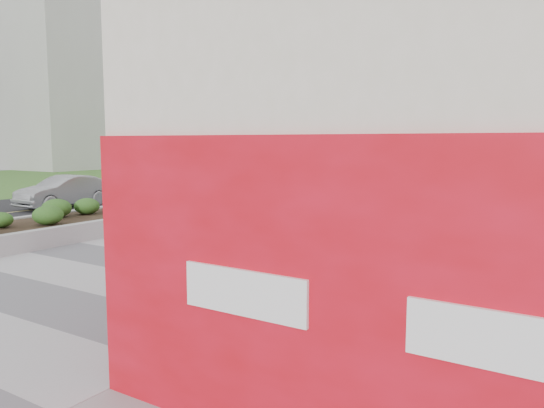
{
  "coord_description": "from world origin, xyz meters",
  "views": [
    {
      "loc": [
        8.89,
        -7.09,
        2.94
      ],
      "look_at": [
        0.5,
        5.94,
        1.1
      ],
      "focal_mm": 35.0,
      "sensor_mm": 36.0,
      "label": 1
    }
  ],
  "objects_px": {
    "traffic_signal_far": "(143,144)",
    "planter": "(153,209)",
    "traffic_signal_near": "(268,144)",
    "car_dark": "(199,176)",
    "skateboarder": "(291,207)",
    "car_silver": "(65,191)"
  },
  "relations": [
    {
      "from": "traffic_signal_near",
      "to": "car_dark",
      "type": "relative_size",
      "value": 0.82
    },
    {
      "from": "skateboarder",
      "to": "planter",
      "type": "bearing_deg",
      "value": 177.49
    },
    {
      "from": "traffic_signal_near",
      "to": "car_dark",
      "type": "distance_m",
      "value": 6.07
    },
    {
      "from": "car_dark",
      "to": "traffic_signal_near",
      "type": "bearing_deg",
      "value": -11.38
    },
    {
      "from": "skateboarder",
      "to": "car_dark",
      "type": "height_order",
      "value": "skateboarder"
    },
    {
      "from": "skateboarder",
      "to": "car_silver",
      "type": "height_order",
      "value": "skateboarder"
    },
    {
      "from": "car_silver",
      "to": "car_dark",
      "type": "xyz_separation_m",
      "value": [
        -1.18,
        10.6,
        0.03
      ]
    },
    {
      "from": "car_silver",
      "to": "car_dark",
      "type": "height_order",
      "value": "car_dark"
    },
    {
      "from": "traffic_signal_near",
      "to": "car_silver",
      "type": "distance_m",
      "value": 10.95
    },
    {
      "from": "car_silver",
      "to": "skateboarder",
      "type": "bearing_deg",
      "value": -0.26
    },
    {
      "from": "planter",
      "to": "skateboarder",
      "type": "bearing_deg",
      "value": 9.1
    },
    {
      "from": "car_dark",
      "to": "car_silver",
      "type": "bearing_deg",
      "value": -86.74
    },
    {
      "from": "traffic_signal_far",
      "to": "car_silver",
      "type": "bearing_deg",
      "value": -63.03
    },
    {
      "from": "car_dark",
      "to": "planter",
      "type": "bearing_deg",
      "value": -59.97
    },
    {
      "from": "traffic_signal_far",
      "to": "car_silver",
      "type": "distance_m",
      "value": 10.61
    },
    {
      "from": "traffic_signal_far",
      "to": "planter",
      "type": "bearing_deg",
      "value": -42.46
    },
    {
      "from": "planter",
      "to": "traffic_signal_far",
      "type": "xyz_separation_m",
      "value": [
        -10.93,
        10.0,
        2.34
      ]
    },
    {
      "from": "planter",
      "to": "traffic_signal_far",
      "type": "height_order",
      "value": "traffic_signal_far"
    },
    {
      "from": "traffic_signal_far",
      "to": "skateboarder",
      "type": "bearing_deg",
      "value": -29.04
    },
    {
      "from": "traffic_signal_far",
      "to": "skateboarder",
      "type": "relative_size",
      "value": 2.73
    },
    {
      "from": "traffic_signal_far",
      "to": "car_silver",
      "type": "relative_size",
      "value": 0.98
    },
    {
      "from": "car_silver",
      "to": "car_dark",
      "type": "bearing_deg",
      "value": 95.36
    }
  ]
}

